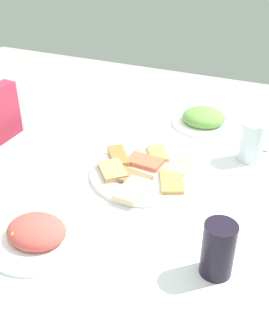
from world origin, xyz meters
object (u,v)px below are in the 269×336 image
Objects in this scene: salad_plate_greens at (203,119)px; spoon at (263,135)px; dining_table at (128,204)px; pide_platter at (143,172)px; soda_can at (218,249)px; salad_plate_rice at (36,234)px; paper_napkin at (268,137)px; drinking_glass at (251,141)px.

salad_plate_greens reaches higher than spoon.
pide_platter is at bearing -44.39° from dining_table.
soda_can reaches higher than spoon.
dining_table is 5.03× the size of salad_plate_rice.
paper_napkin is 0.02m from spoon.
dining_table is 0.40m from drinking_glass.
salad_plate_rice is 1.85× the size of soda_can.
salad_plate_greens is at bearing -10.06° from pide_platter.
spoon is (0.63, 0.00, -0.06)m from soda_can.
spoon is (0.70, -0.38, -0.01)m from salad_plate_rice.
paper_napkin is at bearing -38.65° from dining_table.
dining_table is 0.33m from salad_plate_rice.
soda_can is (0.07, -0.39, 0.04)m from salad_plate_rice.
salad_plate_greens is at bearing 47.72° from drinking_glass.
pide_platter reaches higher than dining_table.
dining_table is at bearing 51.77° from soda_can.
pide_platter is 0.38m from salad_plate_greens.
salad_plate_rice is at bearing 165.75° from salad_plate_greens.
paper_napkin is at bearing -12.01° from drinking_glass.
salad_plate_rice is 0.81m from paper_napkin.
spoon is (0.36, -0.27, -0.00)m from pide_platter.
soda_can is 0.47m from drinking_glass.
salad_plate_rice reaches higher than spoon.
dining_table is at bearing 135.61° from pide_platter.
dining_table is at bearing 141.35° from paper_napkin.
soda_can is 0.64m from paper_napkin.
pide_platter is 2.28× the size of paper_napkin.
salad_plate_rice is at bearing 99.97° from soda_can.
salad_plate_greens is (0.40, -0.10, 0.11)m from dining_table.
drinking_glass is 0.88× the size of paper_napkin.
pide_platter is 0.33m from drinking_glass.
drinking_glass is at bearing -34.06° from salad_plate_rice.
dining_table is 0.11m from pide_platter.
soda_can is 0.64m from spoon.
paper_napkin is at bearing -1.24° from soda_can.
pide_platter is at bearing 45.34° from soda_can.
soda_can reaches higher than pide_platter.
salad_plate_greens is 0.73m from salad_plate_rice.
soda_can is at bearing -162.23° from salad_plate_greens.
salad_plate_greens is at bearing -14.25° from salad_plate_rice.
salad_plate_rice is 1.90× the size of drinking_glass.
soda_can is 0.68× the size of spoon.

